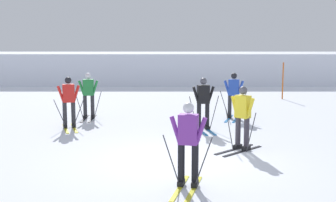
% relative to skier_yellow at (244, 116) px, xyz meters
% --- Properties ---
extents(ground_plane, '(120.00, 120.00, 0.00)m').
position_rel_skier_yellow_xyz_m(ground_plane, '(-1.74, -1.13, -0.92)').
color(ground_plane, silver).
extents(far_snow_ridge, '(80.00, 6.25, 2.04)m').
position_rel_skier_yellow_xyz_m(far_snow_ridge, '(-1.74, 19.39, 0.11)').
color(far_snow_ridge, silver).
rests_on(far_snow_ridge, ground).
extents(skier_yellow, '(1.41, 1.38, 1.71)m').
position_rel_skier_yellow_xyz_m(skier_yellow, '(0.00, 0.00, 0.00)').
color(skier_yellow, black).
rests_on(skier_yellow, ground).
extents(skier_black, '(0.99, 1.64, 1.71)m').
position_rel_skier_yellow_xyz_m(skier_black, '(-0.83, 2.69, 0.00)').
color(skier_black, '#237AC6').
rests_on(skier_black, ground).
extents(skier_purple, '(0.98, 1.64, 1.71)m').
position_rel_skier_yellow_xyz_m(skier_purple, '(-1.57, -2.99, 0.04)').
color(skier_purple, gold).
rests_on(skier_purple, ground).
extents(skier_blue, '(0.97, 1.64, 1.71)m').
position_rel_skier_yellow_xyz_m(skier_blue, '(0.47, 4.81, -0.00)').
color(skier_blue, '#237AC6').
rests_on(skier_blue, ground).
extents(skier_green, '(1.00, 1.60, 1.71)m').
position_rel_skier_yellow_xyz_m(skier_green, '(-4.95, 4.85, 0.04)').
color(skier_green, black).
rests_on(skier_green, ground).
extents(skier_red, '(0.96, 1.64, 1.71)m').
position_rel_skier_yellow_xyz_m(skier_red, '(-5.28, 2.98, -0.00)').
color(skier_red, gold).
rests_on(skier_red, ground).
extents(trail_marker_pole, '(0.06, 0.06, 1.83)m').
position_rel_skier_yellow_xyz_m(trail_marker_pole, '(3.72, 10.30, -0.00)').
color(trail_marker_pole, '#C65614').
rests_on(trail_marker_pole, ground).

